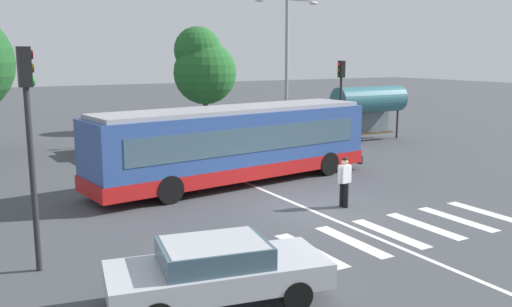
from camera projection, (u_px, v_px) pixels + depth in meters
name	position (u px, v px, depth m)	size (l,w,h in m)	color
ground_plane	(320.00, 208.00, 18.41)	(160.00, 160.00, 0.00)	#424449
city_transit_bus	(235.00, 144.00, 21.69)	(12.33, 4.08, 3.06)	black
pedestrian_crossing_street	(344.00, 179.00, 18.35)	(0.57, 0.34, 1.72)	black
foreground_sedan	(217.00, 269.00, 11.19)	(4.75, 2.60, 1.35)	black
parked_car_white	(107.00, 141.00, 27.78)	(2.11, 4.61, 1.35)	black
parked_car_charcoal	(154.00, 136.00, 29.62)	(2.14, 4.62, 1.35)	black
parked_car_champagne	(204.00, 133.00, 30.60)	(2.32, 4.68, 1.35)	black
traffic_light_near_corner	(29.00, 125.00, 12.46)	(0.33, 0.32, 5.27)	#28282B
traffic_light_far_corner	(341.00, 90.00, 29.61)	(0.33, 0.32, 4.77)	#28282B
bus_stop_shelter	(369.00, 100.00, 32.30)	(4.73, 1.54, 3.25)	#28282B
twin_arm_street_lamp	(287.00, 53.00, 31.94)	(4.29, 0.32, 8.38)	#939399
background_tree_right	(203.00, 66.00, 36.59)	(4.23, 4.23, 6.96)	brown
crosswalk_painted_stripes	(407.00, 229.00, 16.13)	(7.47, 2.90, 0.01)	silver
lane_center_line	(278.00, 196.00, 19.92)	(0.16, 24.00, 0.01)	silver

